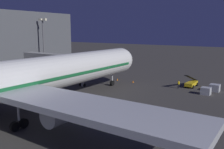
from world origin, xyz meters
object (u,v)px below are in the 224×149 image
at_px(baggage_container_mid_row, 206,91).
at_px(traffic_cone_nose_starboard, 117,79).
at_px(jet_bridge, 61,60).
at_px(ground_crew_near_nose_gear, 179,84).
at_px(traffic_cone_nose_port, 133,81).
at_px(baggage_container_near_belt, 215,88).
at_px(airliner_at_gate, 10,81).
at_px(apron_floodlight_mast, 44,41).
at_px(belt_loader, 191,83).

bearing_deg(baggage_container_mid_row, traffic_cone_nose_starboard, -4.90).
bearing_deg(baggage_container_mid_row, jet_bridge, 14.39).
bearing_deg(ground_crew_near_nose_gear, traffic_cone_nose_port, 1.40).
height_order(baggage_container_near_belt, traffic_cone_nose_starboard, baggage_container_near_belt).
bearing_deg(baggage_container_near_belt, traffic_cone_nose_starboard, 4.75).
xyz_separation_m(ground_crew_near_nose_gear, traffic_cone_nose_starboard, (15.23, 0.26, -0.70)).
height_order(airliner_at_gate, baggage_container_near_belt, airliner_at_gate).
xyz_separation_m(apron_floodlight_mast, belt_loader, (-40.30, -5.85, -8.21)).
height_order(apron_floodlight_mast, traffic_cone_nose_starboard, apron_floodlight_mast).
xyz_separation_m(apron_floodlight_mast, traffic_cone_nose_starboard, (-23.30, -2.48, -8.78)).
height_order(jet_bridge, traffic_cone_nose_starboard, jet_bridge).
xyz_separation_m(airliner_at_gate, baggage_container_near_belt, (-19.93, -32.14, -4.56)).
relative_size(jet_bridge, traffic_cone_nose_starboard, 38.05).
xyz_separation_m(baggage_container_near_belt, traffic_cone_nose_port, (17.73, 1.84, -0.45)).
height_order(baggage_container_mid_row, ground_crew_near_nose_gear, ground_crew_near_nose_gear).
height_order(jet_bridge, baggage_container_near_belt, jet_bridge).
height_order(airliner_at_gate, apron_floodlight_mast, airliner_at_gate).
xyz_separation_m(traffic_cone_nose_port, traffic_cone_nose_starboard, (4.40, 0.00, 0.00)).
bearing_deg(baggage_container_mid_row, apron_floodlight_mast, 0.84).
xyz_separation_m(belt_loader, traffic_cone_nose_port, (12.60, 3.37, -0.57)).
bearing_deg(traffic_cone_nose_starboard, airliner_at_gate, 94.15).
xyz_separation_m(apron_floodlight_mast, baggage_container_near_belt, (-45.43, -4.32, -8.34)).
distance_m(jet_bridge, belt_loader, 29.51).
bearing_deg(ground_crew_near_nose_gear, apron_floodlight_mast, 4.08).
distance_m(baggage_container_near_belt, baggage_container_mid_row, 3.76).
distance_m(ground_crew_near_nose_gear, traffic_cone_nose_starboard, 15.25).
bearing_deg(belt_loader, ground_crew_near_nose_gear, 60.39).
bearing_deg(apron_floodlight_mast, baggage_container_near_belt, -174.56).
bearing_deg(jet_bridge, traffic_cone_nose_port, -144.53).
distance_m(apron_floodlight_mast, traffic_cone_nose_starboard, 25.02).
height_order(airliner_at_gate, baggage_container_mid_row, airliner_at_gate).
height_order(belt_loader, ground_crew_near_nose_gear, belt_loader).
bearing_deg(belt_loader, traffic_cone_nose_port, 14.98).
bearing_deg(traffic_cone_nose_port, jet_bridge, 35.47).
distance_m(belt_loader, baggage_container_mid_row, 6.75).
xyz_separation_m(jet_bridge, traffic_cone_nose_starboard, (-9.11, -9.63, -5.09)).
xyz_separation_m(baggage_container_near_belt, baggage_container_mid_row, (0.84, 3.67, -0.01)).
height_order(airliner_at_gate, belt_loader, airliner_at_gate).
bearing_deg(traffic_cone_nose_starboard, baggage_container_mid_row, 175.10).
bearing_deg(jet_bridge, traffic_cone_nose_starboard, -133.42).
xyz_separation_m(jet_bridge, apron_floodlight_mast, (14.19, -7.14, 3.70)).
height_order(airliner_at_gate, traffic_cone_nose_starboard, airliner_at_gate).
xyz_separation_m(baggage_container_near_belt, ground_crew_near_nose_gear, (6.90, 1.58, 0.25)).
distance_m(belt_loader, traffic_cone_nose_starboard, 17.34).
bearing_deg(apron_floodlight_mast, belt_loader, -171.73).
distance_m(baggage_container_near_belt, traffic_cone_nose_starboard, 22.22).
height_order(baggage_container_mid_row, traffic_cone_nose_port, baggage_container_mid_row).
bearing_deg(traffic_cone_nose_starboard, jet_bridge, 46.58).
relative_size(baggage_container_mid_row, traffic_cone_nose_starboard, 3.12).
relative_size(baggage_container_mid_row, ground_crew_near_nose_gear, 0.97).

